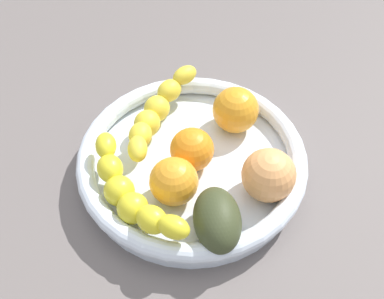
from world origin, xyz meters
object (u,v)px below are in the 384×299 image
orange_mid_right (236,110)px  avocado_dark (217,220)px  peach_blush (269,175)px  orange_mid_left (191,150)px  orange_front (175,182)px  banana_draped_right (155,113)px  fruit_bowl (192,162)px  banana_draped_left (130,194)px

orange_mid_right → avocado_dark: 18.34cm
peach_blush → orange_mid_left: bearing=178.1°
orange_mid_left → orange_front: bearing=-86.4°
banana_draped_right → orange_mid_left: bearing=-29.8°
fruit_bowl → banana_draped_left: 11.13cm
banana_draped_left → peach_blush: 17.72cm
fruit_bowl → orange_mid_right: 9.96cm
banana_draped_right → orange_front: orange_front is taller
orange_mid_left → peach_blush: size_ratio=0.85×
fruit_bowl → avocado_dark: 11.64cm
orange_front → peach_blush: size_ratio=0.90×
banana_draped_left → avocado_dark: (11.30, 0.95, -0.38)cm
avocado_dark → orange_front: bearing=156.4°
banana_draped_right → orange_front: size_ratio=3.22×
orange_mid_left → peach_blush: (10.96, -0.36, 0.52)cm
fruit_bowl → orange_front: bearing=-87.8°
banana_draped_right → fruit_bowl: bearing=-28.5°
avocado_dark → fruit_bowl: bearing=128.4°
banana_draped_right → peach_blush: bearing=-13.9°
orange_mid_left → orange_mid_right: bearing=71.3°
fruit_bowl → banana_draped_left: (-4.24, -9.84, 3.00)cm
fruit_bowl → banana_draped_right: banana_draped_right is taller
fruit_bowl → orange_mid_right: orange_mid_right is taller
orange_mid_left → orange_mid_right: (3.10, 9.15, 0.35)cm
fruit_bowl → avocado_dark: size_ratio=3.56×
orange_front → orange_mid_right: bearing=79.6°
orange_mid_right → orange_front: bearing=-100.4°
banana_draped_left → orange_mid_left: size_ratio=2.94×
banana_draped_right → orange_front: 12.46cm
orange_front → peach_blush: bearing=27.0°
banana_draped_left → orange_mid_right: orange_mid_right is taller
orange_mid_left → avocado_dark: orange_mid_left is taller
peach_blush → avocado_dark: (-3.78, -8.37, -0.63)cm
orange_mid_right → fruit_bowl: bearing=-108.3°
orange_mid_right → avocado_dark: orange_mid_right is taller
avocado_dark → peach_blush: bearing=65.7°
banana_draped_left → avocado_dark: size_ratio=1.98×
banana_draped_left → orange_front: orange_front is taller
peach_blush → avocado_dark: bearing=-114.3°
banana_draped_left → orange_mid_right: size_ratio=2.64×
fruit_bowl → orange_mid_left: size_ratio=5.28×
banana_draped_left → peach_blush: bearing=31.7°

